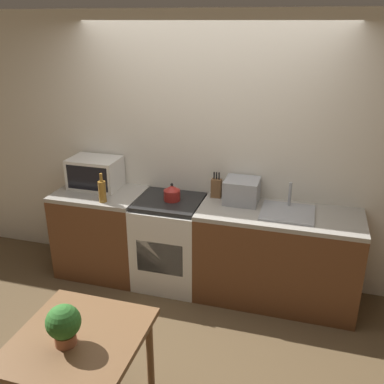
# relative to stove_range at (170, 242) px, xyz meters

# --- Properties ---
(ground_plane) EXTENTS (16.00, 16.00, 0.00)m
(ground_plane) POSITION_rel_stove_range_xyz_m (0.30, -0.67, -0.45)
(ground_plane) COLOR brown
(wall_back) EXTENTS (10.00, 0.06, 2.60)m
(wall_back) POSITION_rel_stove_range_xyz_m (0.30, 0.34, 0.85)
(wall_back) COLOR silver
(wall_back) RESTS_ON ground_plane
(counter_left_run) EXTENTS (0.86, 0.62, 0.90)m
(counter_left_run) POSITION_rel_stove_range_xyz_m (-0.75, 0.00, 0.00)
(counter_left_run) COLOR brown
(counter_left_run) RESTS_ON ground_plane
(counter_right_run) EXTENTS (1.47, 0.62, 0.90)m
(counter_right_run) POSITION_rel_stove_range_xyz_m (1.05, 0.00, 0.00)
(counter_right_run) COLOR brown
(counter_right_run) RESTS_ON ground_plane
(stove_range) EXTENTS (0.63, 0.62, 0.90)m
(stove_range) POSITION_rel_stove_range_xyz_m (0.00, 0.00, 0.00)
(stove_range) COLOR silver
(stove_range) RESTS_ON ground_plane
(kettle) EXTENTS (0.16, 0.16, 0.17)m
(kettle) POSITION_rel_stove_range_xyz_m (0.03, 0.01, 0.53)
(kettle) COLOR maroon
(kettle) RESTS_ON stove_range
(microwave) EXTENTS (0.50, 0.35, 0.31)m
(microwave) POSITION_rel_stove_range_xyz_m (-0.83, 0.11, 0.61)
(microwave) COLOR silver
(microwave) RESTS_ON counter_left_run
(bottle) EXTENTS (0.07, 0.07, 0.28)m
(bottle) POSITION_rel_stove_range_xyz_m (-0.59, -0.21, 0.56)
(bottle) COLOR olive
(bottle) RESTS_ON counter_left_run
(knife_block) EXTENTS (0.10, 0.06, 0.26)m
(knife_block) POSITION_rel_stove_range_xyz_m (0.41, 0.20, 0.55)
(knife_block) COLOR brown
(knife_block) RESTS_ON counter_right_run
(toaster_oven) EXTENTS (0.32, 0.29, 0.23)m
(toaster_oven) POSITION_rel_stove_range_xyz_m (0.67, 0.14, 0.57)
(toaster_oven) COLOR #999BA0
(toaster_oven) RESTS_ON counter_right_run
(sink_basin) EXTENTS (0.47, 0.42, 0.24)m
(sink_basin) POSITION_rel_stove_range_xyz_m (1.11, 0.01, 0.47)
(sink_basin) COLOR #999BA0
(sink_basin) RESTS_ON counter_right_run
(dining_table) EXTENTS (0.76, 0.80, 0.74)m
(dining_table) POSITION_rel_stove_range_xyz_m (0.03, -1.78, 0.19)
(dining_table) COLOR brown
(dining_table) RESTS_ON ground_plane
(potted_plant) EXTENTS (0.20, 0.20, 0.26)m
(potted_plant) POSITION_rel_stove_range_xyz_m (-0.00, -1.84, 0.43)
(potted_plant) COLOR #9E5B3D
(potted_plant) RESTS_ON dining_table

